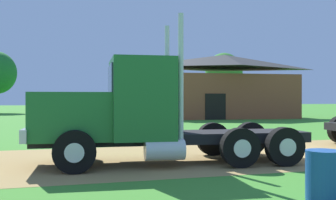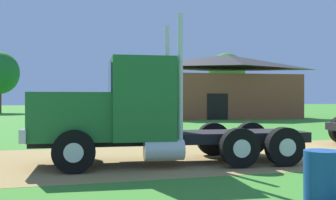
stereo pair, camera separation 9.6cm
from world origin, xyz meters
name	(u,v)px [view 1 (the left image)]	position (x,y,z in m)	size (l,w,h in m)	color
ground_plane	(305,152)	(0.00, 0.00, 0.00)	(200.00, 200.00, 0.00)	#3C832A
dirt_track	(305,152)	(0.00, 0.00, 0.00)	(120.00, 6.17, 0.01)	#9E804A
truck_foreground_white	(133,116)	(-5.96, -0.82, 1.32)	(7.79, 3.12, 3.97)	black
steel_barrel	(324,176)	(-3.51, -5.60, 0.44)	(0.64, 0.64, 0.88)	#19478C
shed_building	(225,88)	(7.02, 22.20, 2.79)	(13.27, 6.66, 5.78)	brown
tree_mid	(129,75)	(1.25, 39.35, 4.80)	(4.70, 4.70, 7.41)	#513823
tree_right	(224,74)	(12.23, 34.14, 4.88)	(4.59, 4.59, 7.42)	#513823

